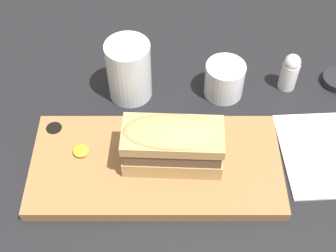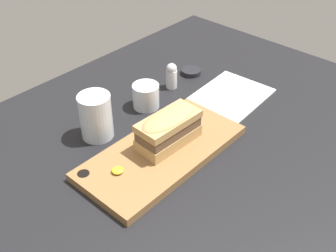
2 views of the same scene
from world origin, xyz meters
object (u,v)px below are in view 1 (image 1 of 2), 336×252
object	(u,v)px
serving_board	(156,165)
wine_glass	(225,81)
water_glass	(130,73)
salt_shaker	(291,71)
sandwich	(173,143)

from	to	relation	value
serving_board	wine_glass	world-z (taller)	wine_glass
serving_board	water_glass	bearing A→B (deg)	106.18
wine_glass	salt_shaker	world-z (taller)	salt_shaker
serving_board	sandwich	size ratio (longest dim) A/B	2.56
sandwich	salt_shaker	size ratio (longest dim) A/B	2.05
serving_board	salt_shaker	bearing A→B (deg)	37.51
serving_board	salt_shaker	xyz separation A→B (cm)	(23.71, 18.20, 2.83)
serving_board	water_glass	distance (cm)	17.69
wine_glass	salt_shaker	distance (cm)	11.88
serving_board	sandwich	distance (cm)	6.02
water_glass	salt_shaker	xyz separation A→B (cm)	(28.52, 1.62, -1.04)
serving_board	water_glass	world-z (taller)	water_glass
wine_glass	water_glass	bearing A→B (deg)	-179.55
sandwich	salt_shaker	bearing A→B (deg)	40.35
serving_board	wine_glass	distance (cm)	20.65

